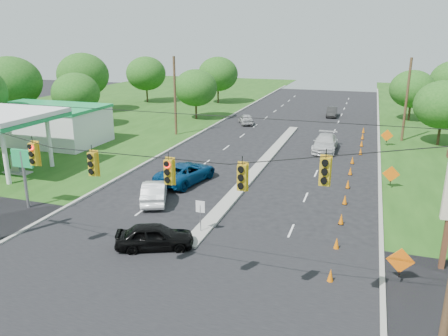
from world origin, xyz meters
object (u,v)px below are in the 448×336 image
(black_sedan, at_px, (155,236))
(white_sedan, at_px, (154,192))
(gas_station, at_px, (38,123))
(blue_pickup, at_px, (186,172))

(black_sedan, height_order, white_sedan, white_sedan)
(black_sedan, xyz_separation_m, white_sedan, (-3.26, 6.32, 0.02))
(black_sedan, bearing_deg, gas_station, 29.18)
(gas_station, height_order, blue_pickup, gas_station)
(gas_station, xyz_separation_m, blue_pickup, (19.08, -5.79, -1.77))
(gas_station, distance_m, blue_pickup, 20.02)
(black_sedan, bearing_deg, blue_pickup, -8.81)
(black_sedan, relative_size, blue_pickup, 0.73)
(blue_pickup, bearing_deg, gas_station, -4.99)
(black_sedan, bearing_deg, white_sedan, 3.86)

